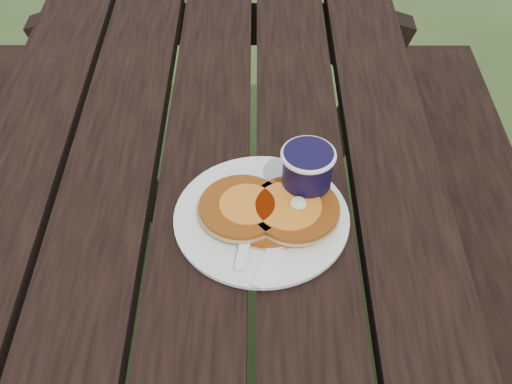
{
  "coord_description": "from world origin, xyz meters",
  "views": [
    {
      "loc": [
        0.08,
        -0.65,
        1.45
      ],
      "look_at": [
        0.08,
        -0.02,
        0.8
      ],
      "focal_mm": 45.0,
      "sensor_mm": 36.0,
      "label": 1
    }
  ],
  "objects_px": {
    "pancake_stack": "(270,210)",
    "plate": "(261,219)",
    "coffee_cup": "(307,173)",
    "picnic_table": "(214,343)"
  },
  "relations": [
    {
      "from": "pancake_stack",
      "to": "plate",
      "type": "bearing_deg",
      "value": 175.17
    },
    {
      "from": "plate",
      "to": "coffee_cup",
      "type": "distance_m",
      "value": 0.09
    },
    {
      "from": "plate",
      "to": "pancake_stack",
      "type": "bearing_deg",
      "value": -4.83
    },
    {
      "from": "picnic_table",
      "to": "plate",
      "type": "height_order",
      "value": "plate"
    },
    {
      "from": "picnic_table",
      "to": "coffee_cup",
      "type": "distance_m",
      "value": 0.46
    },
    {
      "from": "picnic_table",
      "to": "pancake_stack",
      "type": "height_order",
      "value": "pancake_stack"
    },
    {
      "from": "picnic_table",
      "to": "coffee_cup",
      "type": "bearing_deg",
      "value": 7.21
    },
    {
      "from": "pancake_stack",
      "to": "coffee_cup",
      "type": "xyz_separation_m",
      "value": [
        0.05,
        0.05,
        0.03
      ]
    },
    {
      "from": "picnic_table",
      "to": "coffee_cup",
      "type": "relative_size",
      "value": 19.3
    },
    {
      "from": "picnic_table",
      "to": "pancake_stack",
      "type": "xyz_separation_m",
      "value": [
        0.1,
        -0.03,
        0.41
      ]
    }
  ]
}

